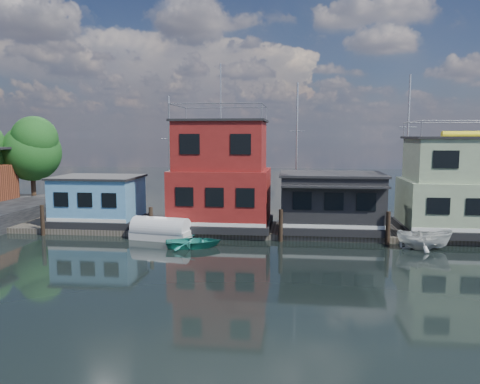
# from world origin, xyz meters

# --- Properties ---
(ground) EXTENTS (160.00, 160.00, 0.00)m
(ground) POSITION_xyz_m (0.00, 0.00, 0.00)
(ground) COLOR black
(ground) RESTS_ON ground
(dock) EXTENTS (48.00, 5.00, 0.40)m
(dock) POSITION_xyz_m (0.00, 12.00, 0.20)
(dock) COLOR #595147
(dock) RESTS_ON ground
(houseboat_blue) EXTENTS (6.40, 4.90, 3.66)m
(houseboat_blue) POSITION_xyz_m (-18.00, 12.00, 2.21)
(houseboat_blue) COLOR black
(houseboat_blue) RESTS_ON dock
(houseboat_red) EXTENTS (7.40, 5.90, 11.86)m
(houseboat_red) POSITION_xyz_m (-8.50, 12.00, 4.10)
(houseboat_red) COLOR black
(houseboat_red) RESTS_ON dock
(houseboat_dark) EXTENTS (7.40, 6.10, 4.06)m
(houseboat_dark) POSITION_xyz_m (-0.50, 11.98, 2.42)
(houseboat_dark) COLOR black
(houseboat_dark) RESTS_ON dock
(houseboat_green) EXTENTS (8.40, 5.90, 7.03)m
(houseboat_green) POSITION_xyz_m (8.50, 12.00, 3.55)
(houseboat_green) COLOR black
(houseboat_green) RESTS_ON dock
(pilings) EXTENTS (42.28, 0.28, 2.20)m
(pilings) POSITION_xyz_m (-0.33, 9.20, 1.10)
(pilings) COLOR #2D2116
(pilings) RESTS_ON ground
(background_masts) EXTENTS (36.40, 0.16, 12.00)m
(background_masts) POSITION_xyz_m (4.76, 18.00, 5.55)
(background_masts) COLOR silver
(background_masts) RESTS_ON ground
(dinghy_teal) EXTENTS (4.03, 3.29, 0.73)m
(dinghy_teal) POSITION_xyz_m (-9.48, 6.90, 0.37)
(dinghy_teal) COLOR teal
(dinghy_teal) RESTS_ON ground
(dinghy_white) EXTENTS (2.51, 2.21, 1.26)m
(dinghy_white) POSITION_xyz_m (4.85, 8.08, 0.63)
(dinghy_white) COLOR silver
(dinghy_white) RESTS_ON ground
(motorboat) EXTENTS (3.44, 1.45, 1.30)m
(motorboat) POSITION_xyz_m (5.02, 8.13, 0.65)
(motorboat) COLOR silver
(motorboat) RESTS_ON ground
(tarp_runabout) EXTENTS (4.33, 2.36, 1.66)m
(tarp_runabout) POSITION_xyz_m (-12.24, 8.93, 0.62)
(tarp_runabout) COLOR silver
(tarp_runabout) RESTS_ON ground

